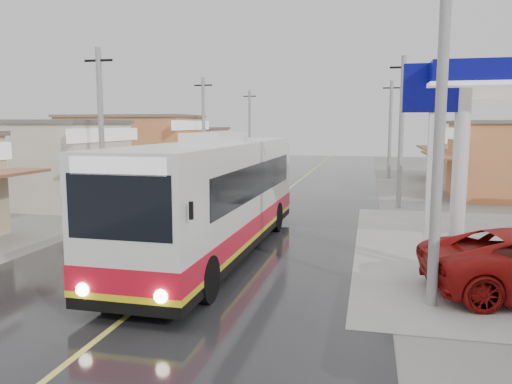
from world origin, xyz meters
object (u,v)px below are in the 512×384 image
at_px(coach_bus, 217,197).
at_px(second_bus, 233,166).
at_px(tricycle_near, 96,191).
at_px(tricycle_far, 134,182).
at_px(cyclist, 177,198).

relative_size(coach_bus, second_bus, 1.61).
bearing_deg(tricycle_near, second_bus, 88.26).
bearing_deg(tricycle_far, second_bus, 61.69).
bearing_deg(tricycle_near, cyclist, 25.45).
relative_size(cyclist, tricycle_far, 0.82).
bearing_deg(second_bus, cyclist, -95.41).
bearing_deg(coach_bus, cyclist, 120.99).
relative_size(second_bus, tricycle_near, 3.35).
relative_size(second_bus, cyclist, 4.51).
bearing_deg(tricycle_near, coach_bus, -19.34).
height_order(cyclist, tricycle_far, cyclist).
distance_m(coach_bus, tricycle_near, 12.11).
height_order(second_bus, tricycle_near, second_bus).
bearing_deg(coach_bus, tricycle_near, 140.66).
relative_size(cyclist, tricycle_near, 0.74).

